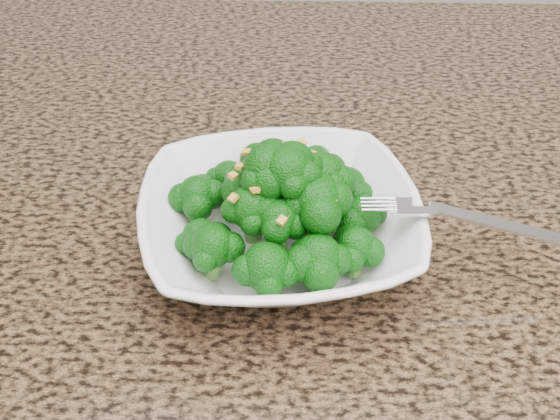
# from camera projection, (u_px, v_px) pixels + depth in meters

# --- Properties ---
(granite_counter) EXTENTS (1.64, 1.04, 0.03)m
(granite_counter) POSITION_uv_depth(u_px,v_px,m) (377.00, 195.00, 0.76)
(granite_counter) COLOR brown
(granite_counter) RESTS_ON cabinet
(bowl) EXTENTS (0.29, 0.29, 0.06)m
(bowl) POSITION_uv_depth(u_px,v_px,m) (280.00, 226.00, 0.64)
(bowl) COLOR white
(bowl) RESTS_ON granite_counter
(broccoli_pile) EXTENTS (0.22, 0.22, 0.08)m
(broccoli_pile) POSITION_uv_depth(u_px,v_px,m) (280.00, 163.00, 0.60)
(broccoli_pile) COLOR #0A5509
(broccoli_pile) RESTS_ON bowl
(garlic_topping) EXTENTS (0.13, 0.13, 0.01)m
(garlic_topping) POSITION_uv_depth(u_px,v_px,m) (280.00, 121.00, 0.57)
(garlic_topping) COLOR gold
(garlic_topping) RESTS_ON broccoli_pile
(fork) EXTENTS (0.19, 0.05, 0.01)m
(fork) POSITION_uv_depth(u_px,v_px,m) (429.00, 212.00, 0.60)
(fork) COLOR silver
(fork) RESTS_ON bowl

